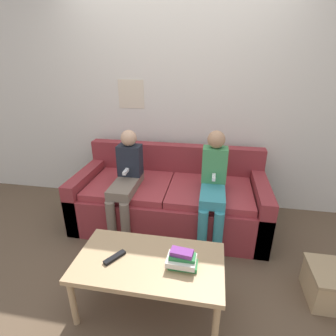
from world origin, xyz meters
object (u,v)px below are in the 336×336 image
object	(u,v)px
person_left	(126,179)
storage_box	(336,286)
couch	(170,199)
person_right	(213,184)
coffee_table	(149,265)
tv_remote	(115,257)

from	to	relation	value
person_left	storage_box	xyz separation A→B (m)	(1.83, -0.61, -0.46)
couch	person_right	distance (m)	0.60
storage_box	person_right	bearing A→B (deg)	147.36
coffee_table	tv_remote	world-z (taller)	tv_remote
person_right	tv_remote	bearing A→B (deg)	-125.10
storage_box	coffee_table	bearing A→B (deg)	-168.04
person_right	couch	bearing A→B (deg)	155.26
couch	coffee_table	world-z (taller)	couch
person_left	person_right	distance (m)	0.87
couch	coffee_table	xyz separation A→B (m)	(0.04, -1.11, 0.10)
couch	person_right	xyz separation A→B (m)	(0.45, -0.21, 0.33)
couch	person_left	distance (m)	0.56
coffee_table	couch	bearing A→B (deg)	92.10
person_left	person_right	bearing A→B (deg)	0.43
couch	storage_box	size ratio (longest dim) A/B	4.83
couch	coffee_table	distance (m)	1.12
couch	tv_remote	world-z (taller)	couch
coffee_table	tv_remote	size ratio (longest dim) A/B	6.28
couch	tv_remote	bearing A→B (deg)	-99.97
person_right	tv_remote	world-z (taller)	person_right
coffee_table	person_right	bearing A→B (deg)	65.49
person_left	storage_box	size ratio (longest dim) A/B	2.55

